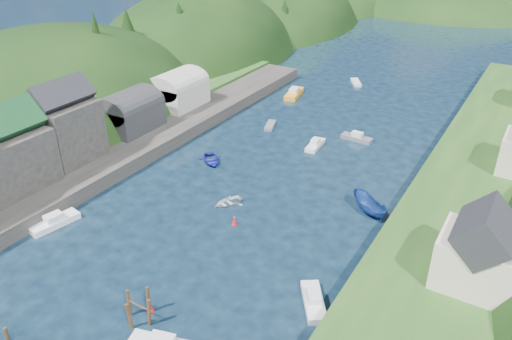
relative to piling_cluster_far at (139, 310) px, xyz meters
The scene contains 12 objects.
ground 45.76m from the piling_cluster_far, 92.51° to the left, with size 600.00×600.00×0.00m, color black.
hillside_left 85.40m from the piling_cluster_far, 123.61° to the left, with size 44.00×245.56×52.00m.
far_hills 170.13m from the piling_cluster_far, 90.27° to the left, with size 103.00×68.00×44.00m.
hill_trees 59.64m from the piling_cluster_far, 90.08° to the left, with size 90.95×151.61×12.57m.
quay_left 30.38m from the piling_cluster_far, 148.87° to the left, with size 12.00×110.00×2.00m, color #2D2B28.
terrace_left_grass 36.55m from the piling_cluster_far, 154.55° to the left, with size 12.00×110.00×2.50m, color #234719.
boat_sheds 44.78m from the piling_cluster_far, 128.90° to the left, with size 7.00×21.00×7.50m.
terrace_right 42.47m from the piling_cluster_far, 57.21° to the left, with size 16.00×120.00×2.40m, color #234719.
piling_cluster_far is the anchor object (origin of this frame).
channel_buoy_near 1.44m from the piling_cluster_far, 84.34° to the left, with size 0.70×0.70×1.10m.
channel_buoy_far 17.17m from the piling_cluster_far, 93.42° to the left, with size 0.70×0.70×1.10m.
moored_boats 20.13m from the piling_cluster_far, 102.87° to the left, with size 36.40×94.71×2.24m.
Camera 1 is at (28.29, -18.95, 33.50)m, focal length 35.00 mm.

